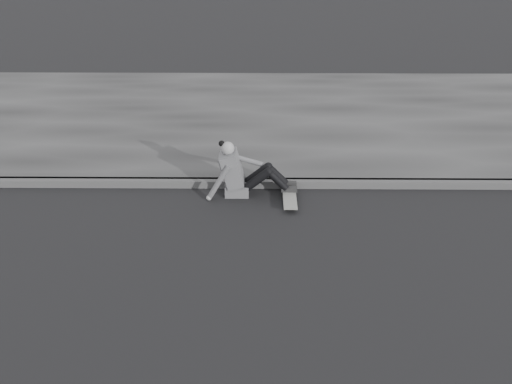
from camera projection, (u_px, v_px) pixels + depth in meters
ground at (329, 286)px, 6.75m from camera, size 80.00×80.00×0.00m
curb at (312, 183)px, 9.00m from camera, size 24.00×0.16×0.12m
sidewalk at (301, 117)px, 11.68m from camera, size 24.00×6.00×0.12m
skateboard at (290, 197)px, 8.57m from camera, size 0.20×0.78×0.09m
seated_woman at (241, 173)px, 8.65m from camera, size 1.38×0.46×0.88m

